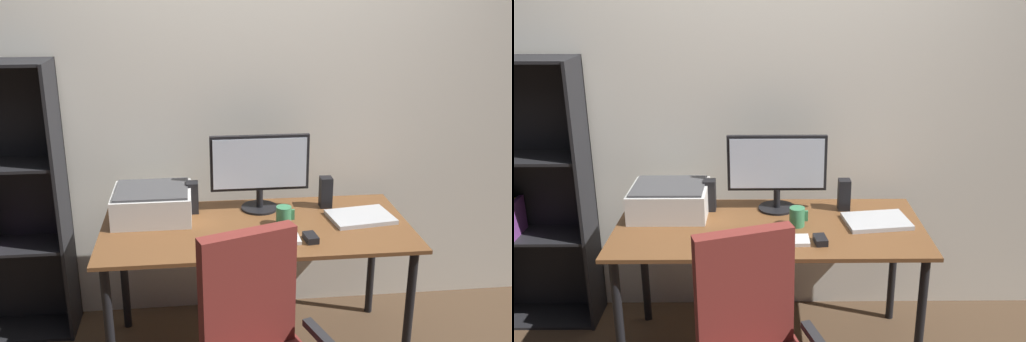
# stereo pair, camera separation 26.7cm
# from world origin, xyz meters

# --- Properties ---
(back_wall) EXTENTS (6.40, 0.10, 2.60)m
(back_wall) POSITION_xyz_m (0.00, 0.53, 1.30)
(back_wall) COLOR silver
(back_wall) RESTS_ON ground
(desk) EXTENTS (1.56, 0.73, 0.74)m
(desk) POSITION_xyz_m (0.00, 0.00, 0.66)
(desk) COLOR brown
(desk) RESTS_ON ground
(monitor) EXTENTS (0.53, 0.20, 0.41)m
(monitor) POSITION_xyz_m (0.04, 0.22, 0.98)
(monitor) COLOR black
(monitor) RESTS_ON desk
(keyboard) EXTENTS (0.29, 0.12, 0.02)m
(keyboard) POSITION_xyz_m (0.04, -0.19, 0.75)
(keyboard) COLOR silver
(keyboard) RESTS_ON desk
(mouse) EXTENTS (0.07, 0.10, 0.03)m
(mouse) POSITION_xyz_m (0.24, -0.20, 0.76)
(mouse) COLOR black
(mouse) RESTS_ON desk
(coffee_mug) EXTENTS (0.09, 0.08, 0.10)m
(coffee_mug) POSITION_xyz_m (0.14, 0.00, 0.79)
(coffee_mug) COLOR #387F51
(coffee_mug) RESTS_ON desk
(laptop) EXTENTS (0.35, 0.27, 0.02)m
(laptop) POSITION_xyz_m (0.55, 0.03, 0.75)
(laptop) COLOR #B7BABC
(laptop) RESTS_ON desk
(speaker_left) EXTENTS (0.06, 0.07, 0.17)m
(speaker_left) POSITION_xyz_m (-0.32, 0.21, 0.82)
(speaker_left) COLOR black
(speaker_left) RESTS_ON desk
(speaker_right) EXTENTS (0.06, 0.07, 0.17)m
(speaker_right) POSITION_xyz_m (0.40, 0.21, 0.82)
(speaker_right) COLOR black
(speaker_right) RESTS_ON desk
(printer) EXTENTS (0.40, 0.34, 0.16)m
(printer) POSITION_xyz_m (-0.53, 0.16, 0.82)
(printer) COLOR silver
(printer) RESTS_ON desk
(bookshelf) EXTENTS (0.61, 0.28, 1.54)m
(bookshelf) POSITION_xyz_m (-1.34, 0.36, 0.75)
(bookshelf) COLOR black
(bookshelf) RESTS_ON ground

